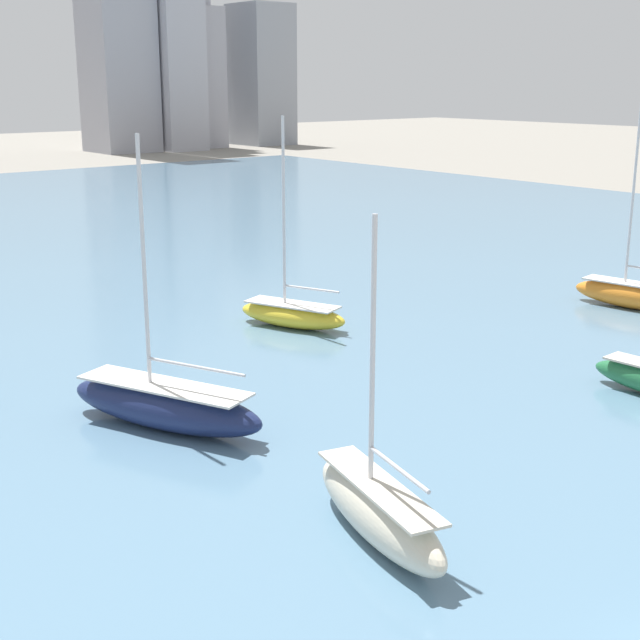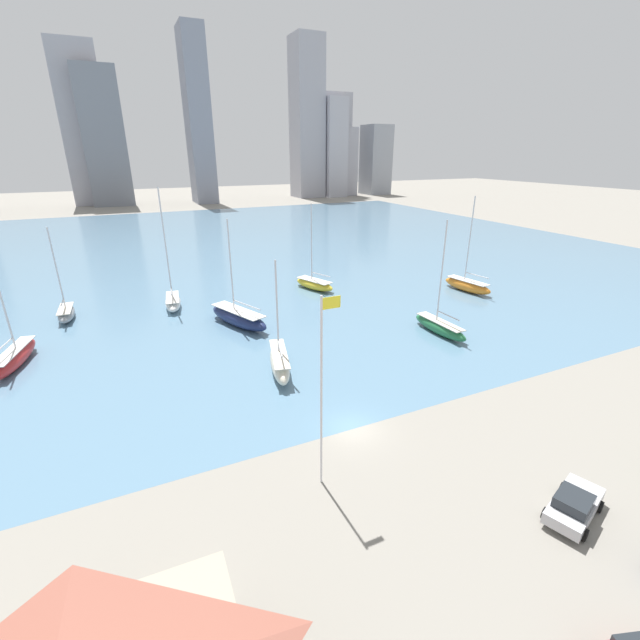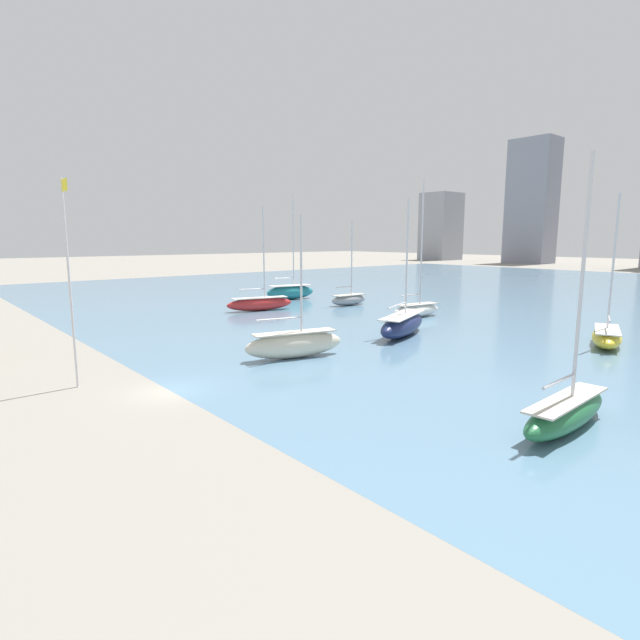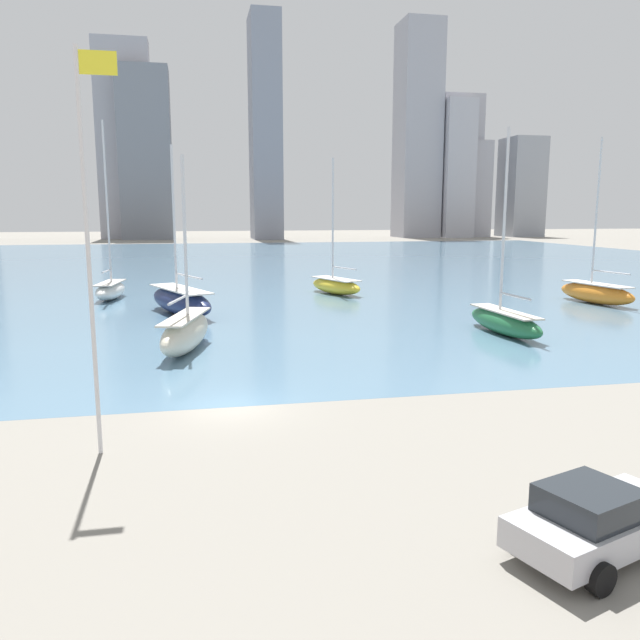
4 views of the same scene
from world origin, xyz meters
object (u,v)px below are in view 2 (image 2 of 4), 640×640
object	(u,v)px
sailboat_navy	(238,317)
parked_pickup_silver	(574,505)
sailboat_yellow	(314,284)
sailboat_green	(440,326)
flag_pole	(322,390)
sailboat_gray	(66,313)
sailboat_white	(173,301)
sailboat_red	(15,357)
sailboat_orange	(467,285)
sailboat_cream	(280,362)

from	to	relation	value
sailboat_navy	parked_pickup_silver	world-z (taller)	sailboat_navy
sailboat_yellow	sailboat_green	distance (m)	22.99
parked_pickup_silver	flag_pole	bearing A→B (deg)	34.96
sailboat_gray	sailboat_white	distance (m)	13.01
sailboat_yellow	sailboat_red	distance (m)	39.17
flag_pole	sailboat_green	distance (m)	28.70
sailboat_orange	sailboat_red	world-z (taller)	sailboat_orange
flag_pole	parked_pickup_silver	bearing A→B (deg)	-35.77
sailboat_navy	parked_pickup_silver	bearing A→B (deg)	-97.31
flag_pole	sailboat_white	world-z (taller)	sailboat_white
sailboat_green	sailboat_navy	bearing A→B (deg)	146.83
sailboat_gray	sailboat_orange	distance (m)	56.30
flag_pole	sailboat_navy	bearing A→B (deg)	85.94
sailboat_red	sailboat_navy	world-z (taller)	sailboat_red
sailboat_red	sailboat_white	bearing A→B (deg)	47.36
sailboat_cream	sailboat_gray	xyz separation A→B (m)	(-19.98, 24.83, -0.23)
sailboat_navy	sailboat_gray	bearing A→B (deg)	127.17
sailboat_yellow	sailboat_green	bearing A→B (deg)	-95.83
sailboat_orange	sailboat_yellow	distance (m)	23.49
flag_pole	sailboat_gray	distance (m)	44.02
flag_pole	sailboat_orange	size ratio (longest dim) A/B	0.90
sailboat_orange	sailboat_white	distance (m)	43.42
sailboat_yellow	sailboat_navy	world-z (taller)	sailboat_yellow
flag_pole	sailboat_red	xyz separation A→B (m)	(-21.01, 27.50, -5.91)
sailboat_gray	sailboat_green	bearing A→B (deg)	-29.36
sailboat_gray	sailboat_yellow	world-z (taller)	sailboat_yellow
sailboat_cream	sailboat_orange	xyz separation A→B (m)	(34.93, 12.43, -0.11)
sailboat_navy	sailboat_yellow	bearing A→B (deg)	11.29
flag_pole	sailboat_red	size ratio (longest dim) A/B	0.96
sailboat_orange	parked_pickup_silver	size ratio (longest dim) A/B	2.80
flag_pole	sailboat_red	distance (m)	35.10
flag_pole	sailboat_green	xyz separation A→B (m)	(22.89, 16.24, -5.98)
flag_pole	sailboat_red	world-z (taller)	sailboat_red
sailboat_navy	sailboat_red	bearing A→B (deg)	160.22
flag_pole	sailboat_cream	world-z (taller)	flag_pole
flag_pole	sailboat_white	distance (m)	39.44
sailboat_gray	sailboat_green	size ratio (longest dim) A/B	0.88
sailboat_white	sailboat_yellow	bearing A→B (deg)	5.87
sailboat_yellow	sailboat_cream	bearing A→B (deg)	-142.86
sailboat_cream	sailboat_yellow	distance (m)	27.15
sailboat_cream	sailboat_white	bearing A→B (deg)	120.82
sailboat_cream	sailboat_yellow	world-z (taller)	sailboat_yellow
sailboat_white	sailboat_gray	bearing A→B (deg)	-178.53
sailboat_green	sailboat_cream	bearing A→B (deg)	-179.45
sailboat_navy	sailboat_white	world-z (taller)	sailboat_white
flag_pole	sailboat_yellow	bearing A→B (deg)	66.57
sailboat_white	sailboat_green	bearing A→B (deg)	-32.52
sailboat_green	sailboat_white	xyz separation A→B (m)	(-27.36, 22.50, 0.06)
sailboat_cream	sailboat_white	size ratio (longest dim) A/B	0.69
sailboat_white	sailboat_orange	bearing A→B (deg)	-8.00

